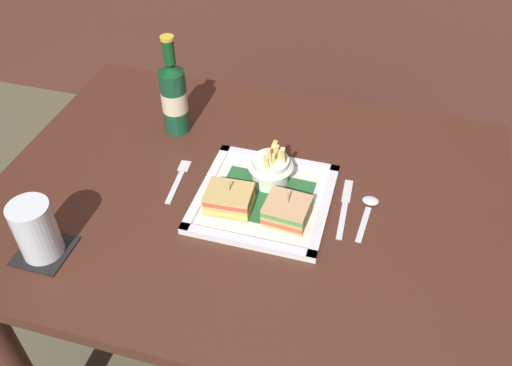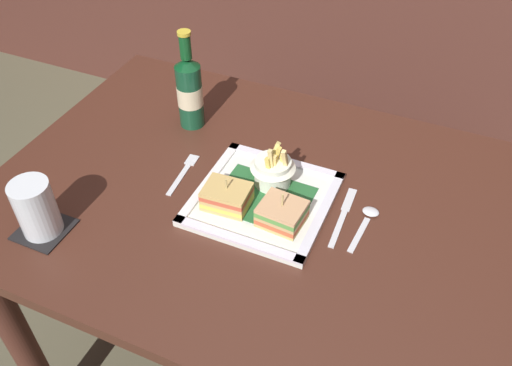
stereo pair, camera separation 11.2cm
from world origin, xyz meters
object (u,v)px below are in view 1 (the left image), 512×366
at_px(fries_cup, 271,166).
at_px(water_glass, 37,233).
at_px(dining_table, 249,237).
at_px(sandwich_half_right, 287,211).
at_px(fork, 179,178).
at_px(sandwich_half_left, 229,199).
at_px(beer_bottle, 174,96).
at_px(square_plate, 264,199).
at_px(knife, 345,205).
at_px(spoon, 369,207).

height_order(fries_cup, water_glass, water_glass).
relative_size(dining_table, water_glass, 9.30).
xyz_separation_m(sandwich_half_right, water_glass, (-0.43, -0.21, 0.02)).
height_order(water_glass, fork, water_glass).
relative_size(sandwich_half_left, beer_bottle, 0.39).
distance_m(square_plate, knife, 0.17).
height_order(fries_cup, spoon, fries_cup).
relative_size(fries_cup, beer_bottle, 0.44).
bearing_deg(sandwich_half_left, fork, 155.61).
distance_m(sandwich_half_left, fries_cup, 0.12).
bearing_deg(sandwich_half_left, water_glass, -146.50).
xyz_separation_m(beer_bottle, knife, (0.44, -0.16, -0.10)).
bearing_deg(spoon, dining_table, -174.94).
height_order(dining_table, fries_cup, fries_cup).
bearing_deg(water_glass, sandwich_half_left, 33.50).
xyz_separation_m(dining_table, fork, (-0.16, 0.00, 0.15)).
relative_size(sandwich_half_left, water_glass, 0.82).
distance_m(square_plate, fries_cup, 0.07).
height_order(sandwich_half_right, beer_bottle, beer_bottle).
bearing_deg(knife, fork, -177.54).
relative_size(fork, knife, 0.80).
xyz_separation_m(sandwich_half_right, fork, (-0.26, 0.06, -0.03)).
bearing_deg(spoon, water_glass, -153.75).
relative_size(fries_cup, water_glass, 0.91).
xyz_separation_m(sandwich_half_left, water_glass, (-0.31, -0.21, 0.02)).
distance_m(knife, spoon, 0.05).
relative_size(dining_table, knife, 6.22).
bearing_deg(spoon, fork, -177.03).
xyz_separation_m(sandwich_half_left, sandwich_half_right, (0.12, 0.00, -0.00)).
relative_size(sandwich_half_right, beer_bottle, 0.37).
height_order(square_plate, sandwich_half_left, sandwich_half_left).
height_order(fries_cup, beer_bottle, beer_bottle).
distance_m(sandwich_half_right, water_glass, 0.48).
distance_m(dining_table, sandwich_half_right, 0.21).
distance_m(beer_bottle, spoon, 0.52).
bearing_deg(fork, sandwich_half_left, -24.39).
bearing_deg(dining_table, knife, 4.65).
height_order(water_glass, knife, water_glass).
bearing_deg(beer_bottle, spoon, -17.11).
distance_m(sandwich_half_left, sandwich_half_right, 0.12).
xyz_separation_m(square_plate, sandwich_half_left, (-0.06, -0.05, 0.03)).
height_order(fries_cup, fork, fries_cup).
distance_m(dining_table, spoon, 0.30).
height_order(dining_table, knife, knife).
bearing_deg(knife, sandwich_half_left, -160.96).
height_order(dining_table, spoon, spoon).
xyz_separation_m(sandwich_half_left, knife, (0.23, 0.08, -0.03)).
bearing_deg(square_plate, sandwich_half_right, -38.16).
height_order(sandwich_half_left, fries_cup, fries_cup).
bearing_deg(beer_bottle, sandwich_half_left, -48.08).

